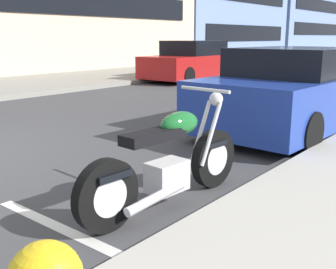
% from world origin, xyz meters
% --- Properties ---
extents(sidewalk_far_curb, '(120.00, 5.00, 0.14)m').
position_xyz_m(sidewalk_far_curb, '(12.00, 6.50, 0.07)').
color(sidewalk_far_curb, gray).
rests_on(sidewalk_far_curb, ground).
extents(parking_stall_stripe, '(0.12, 2.20, 0.01)m').
position_xyz_m(parking_stall_stripe, '(0.00, -3.40, 0.00)').
color(parking_stall_stripe, silver).
rests_on(parking_stall_stripe, ground).
extents(parked_motorcycle, '(2.15, 0.62, 1.12)m').
position_xyz_m(parked_motorcycle, '(1.00, -3.62, 0.43)').
color(parked_motorcycle, black).
rests_on(parked_motorcycle, ground).
extents(parked_car_near_corner, '(4.55, 2.08, 1.45)m').
position_xyz_m(parked_car_near_corner, '(5.16, -3.20, 0.69)').
color(parked_car_near_corner, navy).
rests_on(parked_car_near_corner, ground).
extents(car_opposite_curb, '(4.63, 1.98, 1.49)m').
position_xyz_m(car_opposite_curb, '(11.12, 3.36, 0.70)').
color(car_opposite_curb, '#AD1919').
rests_on(car_opposite_curb, ground).
extents(townhouse_corner_block, '(13.16, 9.54, 8.57)m').
position_xyz_m(townhouse_corner_block, '(25.57, 13.53, 4.28)').
color(townhouse_corner_block, '#6B84B2').
rests_on(townhouse_corner_block, ground).
extents(townhouse_far_uphill, '(13.85, 11.86, 10.72)m').
position_xyz_m(townhouse_far_uphill, '(39.73, 14.69, 5.36)').
color(townhouse_far_uphill, '#6B84B2').
rests_on(townhouse_far_uphill, ground).
extents(townhouse_behind_pole, '(13.91, 10.06, 9.44)m').
position_xyz_m(townhouse_behind_pole, '(53.81, 13.79, 4.72)').
color(townhouse_behind_pole, beige).
rests_on(townhouse_behind_pole, ground).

